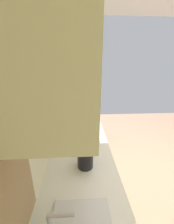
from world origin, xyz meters
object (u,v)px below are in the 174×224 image
Objects in this scene: oven_range at (80,121)px; bowl at (82,110)px; kettle at (85,159)px; microwave at (78,120)px.

oven_range is 7.11× the size of bowl.
kettle is (-1.38, 0.00, 0.04)m from bowl.
kettle reaches higher than bowl.
bowl is (0.71, -0.06, -0.11)m from microwave.
kettle is at bearing 180.00° from bowl.
bowl is at bearing -4.73° from microwave.
microwave is at bearing 178.77° from oven_range.
microwave reaches higher than kettle.
microwave is 2.89× the size of bowl.
bowl is at bearing -0.00° from kettle.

